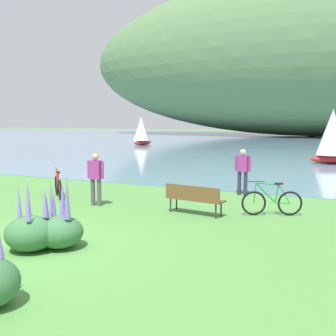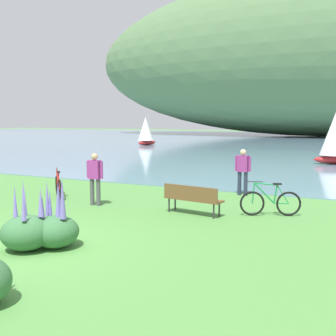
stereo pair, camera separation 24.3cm
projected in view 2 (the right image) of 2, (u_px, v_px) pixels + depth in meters
ground_plane at (22, 246)px, 9.20m from camera, size 200.00×200.00×0.00m
bay_water at (310, 141)px, 52.57m from camera, size 180.00×80.00×0.04m
distant_hillside at (322, 53)px, 66.93m from camera, size 82.26×28.00×26.88m
park_bench_near_camera at (192, 197)px, 12.16m from camera, size 1.85×0.74×0.88m
bicycle_leaning_near_bench at (58, 186)px, 14.93m from camera, size 1.32×1.27×1.01m
bicycle_beside_path at (270, 202)px, 12.02m from camera, size 1.65×0.76×1.01m
person_at_shoreline at (243, 169)px, 15.23m from camera, size 0.61×0.25×1.71m
person_on_the_grass at (95, 176)px, 13.42m from camera, size 0.61×0.23×1.71m
echium_bush_beside_closest at (27, 231)px, 8.87m from camera, size 1.09×1.09×1.53m
echium_bush_far_cluster at (56, 229)px, 9.05m from camera, size 1.02×1.02×1.60m
sailboat_nearest_to_shore at (146, 131)px, 44.78m from camera, size 1.94×2.92×3.32m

